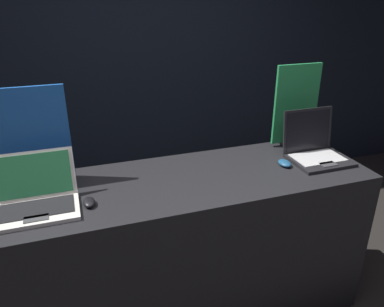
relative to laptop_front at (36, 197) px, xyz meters
name	(u,v)px	position (x,y,z in m)	size (l,w,h in m)	color
wall_back	(132,55)	(0.79, 1.71, 0.37)	(8.00, 0.05, 2.80)	black
display_counter	(190,248)	(0.79, 0.06, -0.54)	(2.09, 0.67, 0.97)	black
laptop_front	(36,197)	(0.00, 0.00, 0.00)	(0.38, 0.33, 0.24)	silver
mouse_front	(89,202)	(0.24, -0.06, -0.04)	(0.06, 0.10, 0.03)	black
promo_stand_front	(32,138)	(0.00, 0.29, 0.20)	(0.38, 0.07, 0.53)	black
laptop_back	(315,148)	(1.62, 0.07, 0.01)	(0.35, 0.32, 0.29)	black
mouse_back	(285,163)	(1.39, 0.03, -0.04)	(0.07, 0.10, 0.03)	navy
promo_stand_back	(296,107)	(1.62, 0.32, 0.20)	(0.32, 0.07, 0.54)	black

